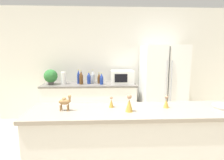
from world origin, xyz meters
TOP-DOWN VIEW (x-y plane):
  - wall_back at (0.00, 2.73)m, footprint 8.00×0.06m
  - back_counter at (-0.53, 2.40)m, footprint 1.98×0.63m
  - refrigerator at (1.03, 2.32)m, footprint 0.86×0.75m
  - bar_counter at (0.17, 0.31)m, footprint 2.23×0.52m
  - potted_plant at (-1.33, 2.35)m, footprint 0.28×0.28m
  - paper_towel_roll at (-1.08, 2.41)m, footprint 0.10×0.10m
  - microwave at (0.17, 2.42)m, footprint 0.48×0.37m
  - back_bottle_0 at (-0.55, 2.41)m, footprint 0.08×0.08m
  - back_bottle_1 at (-0.33, 2.43)m, footprint 0.07×0.07m
  - back_bottle_2 at (-0.77, 2.43)m, footprint 0.06×0.06m
  - back_bottle_3 at (-0.46, 2.47)m, footprint 0.08×0.08m
  - back_bottle_4 at (-0.70, 2.35)m, footprint 0.08×0.08m
  - back_bottle_5 at (-0.27, 2.31)m, footprint 0.07×0.07m
  - fruit_bowl at (0.94, 0.27)m, footprint 0.21×0.21m
  - camel_figurine at (-0.59, 0.31)m, footprint 0.13×0.07m
  - wise_man_figurine_blue at (0.40, 0.35)m, footprint 0.05×0.05m
  - wise_man_figurine_crimson at (0.01, 0.25)m, footprint 0.07×0.07m
  - wise_man_figurine_purple at (-0.15, 0.39)m, footprint 0.05×0.05m

SIDE VIEW (x-z plane):
  - back_counter at x=-0.53m, z-range 0.00..0.89m
  - bar_counter at x=0.17m, z-range 0.00..1.00m
  - refrigerator at x=1.03m, z-range 0.00..1.70m
  - back_bottle_1 at x=-0.33m, z-range 0.88..1.12m
  - back_bottle_5 at x=-0.27m, z-range 0.88..1.12m
  - back_bottle_0 at x=-0.55m, z-range 0.88..1.14m
  - paper_towel_roll at x=-1.08m, z-range 0.89..1.14m
  - fruit_bowl at x=0.94m, z-range 1.00..1.04m
  - microwave at x=0.17m, z-range 0.89..1.17m
  - back_bottle_3 at x=-0.46m, z-range 0.88..1.18m
  - back_bottle_4 at x=-0.70m, z-range 0.88..1.18m
  - back_bottle_2 at x=-0.77m, z-range 0.88..1.19m
  - wise_man_figurine_purple at x=-0.15m, z-range 0.99..1.10m
  - wise_man_figurine_blue at x=0.40m, z-range 0.99..1.12m
  - potted_plant at x=-1.33m, z-range 0.90..1.22m
  - wise_man_figurine_crimson at x=0.01m, z-range 0.98..1.15m
  - camel_figurine at x=-0.59m, z-range 1.01..1.16m
  - wall_back at x=0.00m, z-range 0.00..2.55m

